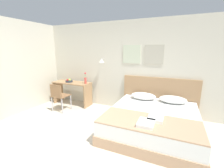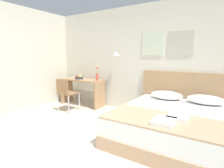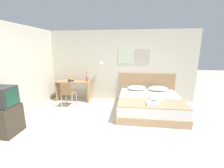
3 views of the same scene
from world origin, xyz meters
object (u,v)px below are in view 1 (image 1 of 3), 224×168
(fruit_bowl, at_px, (69,81))
(folded_towel_near_foot, at_px, (156,118))
(pillow_left, at_px, (143,96))
(folded_towel_mid_bed, at_px, (146,123))
(pillow_right, at_px, (173,99))
(headboard, at_px, (159,96))
(throw_blanket, at_px, (148,122))
(bed, at_px, (152,121))
(flower_vase, at_px, (85,79))
(desk_chair, at_px, (59,95))
(desk, at_px, (72,89))

(fruit_bowl, bearing_deg, folded_towel_near_foot, -21.14)
(pillow_left, bearing_deg, folded_towel_mid_bed, -76.23)
(pillow_right, height_order, folded_towel_near_foot, pillow_right)
(headboard, xyz_separation_m, throw_blanket, (0.00, -1.63, -0.03))
(headboard, relative_size, pillow_right, 3.03)
(bed, height_order, folded_towel_near_foot, folded_towel_near_foot)
(flower_vase, bearing_deg, desk_chair, -125.70)
(bed, distance_m, desk_chair, 2.75)
(pillow_left, height_order, flower_vase, flower_vase)
(fruit_bowl, bearing_deg, desk_chair, -79.00)
(throw_blanket, distance_m, folded_towel_near_foot, 0.19)
(pillow_right, bearing_deg, pillow_left, 180.00)
(headboard, distance_m, throw_blanket, 1.63)
(folded_towel_near_foot, bearing_deg, pillow_left, 112.35)
(pillow_right, distance_m, flower_vase, 2.64)
(pillow_right, relative_size, folded_towel_mid_bed, 1.98)
(flower_vase, bearing_deg, pillow_left, -0.10)
(throw_blanket, xyz_separation_m, fruit_bowl, (-2.86, 1.29, 0.30))
(desk_chair, bearing_deg, folded_towel_near_foot, -10.08)
(bed, height_order, headboard, headboard)
(pillow_left, xyz_separation_m, folded_towel_near_foot, (0.49, -1.19, -0.03))
(headboard, height_order, flower_vase, flower_vase)
(pillow_left, relative_size, desk_chair, 0.79)
(throw_blanket, distance_m, folded_towel_mid_bed, 0.15)
(folded_towel_near_foot, height_order, folded_towel_mid_bed, same)
(bed, bearing_deg, desk_chair, 178.69)
(pillow_left, xyz_separation_m, pillow_right, (0.75, 0.00, 0.00))
(bed, distance_m, pillow_right, 0.90)
(headboard, relative_size, desk, 1.59)
(throw_blanket, height_order, desk_chair, desk_chair)
(headboard, bearing_deg, folded_towel_near_foot, -85.66)
(folded_towel_mid_bed, xyz_separation_m, flower_vase, (-2.23, 1.48, 0.35))
(bed, height_order, desk, desk)
(throw_blanket, relative_size, desk_chair, 2.19)
(folded_towel_near_foot, xyz_separation_m, desk, (-2.90, 1.19, -0.01))
(folded_towel_mid_bed, relative_size, desk_chair, 0.40)
(desk, relative_size, flower_vase, 3.58)
(desk, bearing_deg, pillow_left, 0.03)
(headboard, bearing_deg, throw_blanket, -90.00)
(folded_towel_mid_bed, bearing_deg, throw_blanket, 83.52)
(throw_blanket, distance_m, flower_vase, 2.64)
(folded_towel_near_foot, distance_m, flower_vase, 2.67)
(desk, distance_m, flower_vase, 0.65)
(headboard, bearing_deg, fruit_bowl, -173.37)
(desk_chair, distance_m, fruit_bowl, 0.72)
(pillow_right, xyz_separation_m, throw_blanket, (-0.38, -1.33, -0.08))
(pillow_left, bearing_deg, throw_blanket, -74.19)
(bed, bearing_deg, folded_towel_near_foot, -75.78)
(bed, relative_size, pillow_left, 2.99)
(desk, relative_size, fruit_bowl, 5.58)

